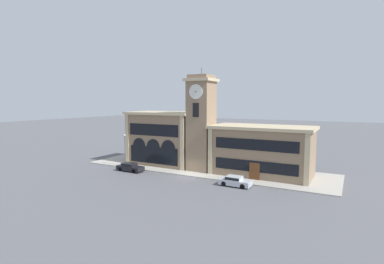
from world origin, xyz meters
name	(u,v)px	position (x,y,z in m)	size (l,w,h in m)	color
ground_plane	(188,177)	(0.00, 0.00, 0.00)	(300.00, 300.00, 0.00)	#56565B
sidewalk_kerb	(205,168)	(0.00, 5.92, 0.07)	(42.09, 11.84, 0.15)	#A39E93
clock_tower	(201,123)	(0.00, 4.49, 7.89)	(4.46, 4.46, 16.85)	#897056
town_hall_left_wing	(165,138)	(-8.29, 6.19, 4.81)	(12.91, 7.93, 9.56)	#897056
town_hall_right_wing	(262,151)	(9.61, 6.20, 3.88)	(15.56, 7.93, 7.70)	#897056
parked_car_near	(130,167)	(-10.03, -1.53, 0.73)	(4.65, 1.84, 1.38)	black
parked_car_mid	(235,181)	(8.16, -1.53, 0.72)	(4.30, 1.91, 1.37)	#B2B7C1
street_lamp	(125,145)	(-12.81, 0.53, 3.86)	(0.36, 0.36, 5.64)	#4C4C51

